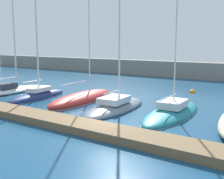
{
  "coord_description": "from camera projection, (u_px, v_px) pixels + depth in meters",
  "views": [
    {
      "loc": [
        10.77,
        -15.15,
        5.67
      ],
      "look_at": [
        -2.08,
        3.86,
        1.9
      ],
      "focal_mm": 45.12,
      "sensor_mm": 36.0,
      "label": 1
    }
  ],
  "objects": [
    {
      "name": "ground_plane",
      "position": [
        106.0,
        127.0,
        19.25
      ],
      "size": [
        120.0,
        120.0,
        0.0
      ],
      "primitive_type": "plane",
      "color": "navy"
    },
    {
      "name": "dock_pier",
      "position": [
        93.0,
        129.0,
        18.08
      ],
      "size": [
        40.13,
        2.18,
        0.51
      ],
      "primitive_type": "cube",
      "color": "brown",
      "rests_on": "ground_plane"
    },
    {
      "name": "breakwater_seawall",
      "position": [
        217.0,
        72.0,
        43.62
      ],
      "size": [
        108.0,
        2.07,
        2.67
      ],
      "primitive_type": "cube",
      "color": "gray",
      "rests_on": "ground_plane"
    },
    {
      "name": "sailboat_white_nearest",
      "position": [
        11.0,
        89.0,
        32.79
      ],
      "size": [
        3.15,
        9.49,
        17.32
      ],
      "rotation": [
        0.0,
        0.0,
        1.6
      ],
      "color": "white",
      "rests_on": "ground_plane"
    },
    {
      "name": "sailboat_navy_second",
      "position": [
        37.0,
        95.0,
        29.29
      ],
      "size": [
        2.71,
        8.2,
        17.28
      ],
      "rotation": [
        0.0,
        0.0,
        1.66
      ],
      "color": "navy",
      "rests_on": "ground_plane"
    },
    {
      "name": "sailboat_red_third",
      "position": [
        82.0,
        98.0,
        27.7
      ],
      "size": [
        3.48,
        9.96,
        19.87
      ],
      "rotation": [
        0.0,
        0.0,
        1.65
      ],
      "color": "#B72D28",
      "rests_on": "ground_plane"
    },
    {
      "name": "sailboat_slate_fourth",
      "position": [
        116.0,
        106.0,
        24.35
      ],
      "size": [
        3.49,
        8.91,
        16.92
      ],
      "rotation": [
        0.0,
        0.0,
        1.64
      ],
      "color": "slate",
      "rests_on": "ground_plane"
    },
    {
      "name": "sailboat_teal_fifth",
      "position": [
        172.0,
        112.0,
        22.45
      ],
      "size": [
        3.21,
        9.6,
        17.78
      ],
      "rotation": [
        0.0,
        0.0,
        1.59
      ],
      "color": "#19707F",
      "rests_on": "ground_plane"
    },
    {
      "name": "mooring_buoy_orange",
      "position": [
        192.0,
        93.0,
        32.74
      ],
      "size": [
        0.76,
        0.76,
        0.76
      ],
      "primitive_type": "sphere",
      "color": "orange",
      "rests_on": "ground_plane"
    }
  ]
}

